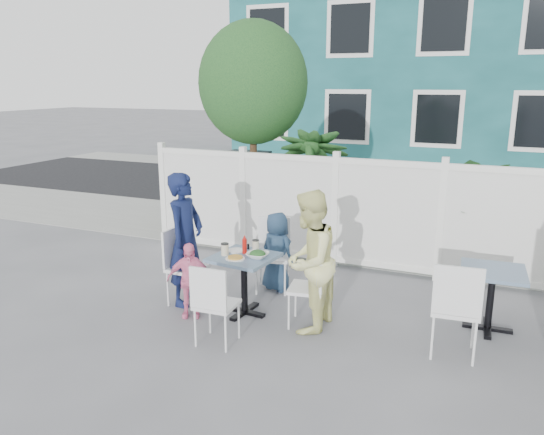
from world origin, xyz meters
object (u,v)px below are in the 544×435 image
at_px(chair_right, 314,282).
at_px(boy, 277,252).
at_px(utility_cabinet, 247,190).
at_px(chair_left, 182,260).
at_px(chair_near, 213,300).
at_px(woman, 309,261).
at_px(chair_back, 273,248).
at_px(main_table, 244,269).
at_px(man, 186,239).
at_px(spare_table, 492,284).
at_px(toddler, 189,280).

height_order(chair_right, boy, boy).
relative_size(utility_cabinet, chair_left, 1.43).
bearing_deg(chair_near, woman, 42.78).
bearing_deg(chair_back, main_table, 74.35).
bearing_deg(chair_near, main_table, 91.63).
bearing_deg(chair_right, boy, 35.50).
height_order(chair_right, chair_near, chair_right).
distance_m(utility_cabinet, man, 3.67).
relative_size(chair_left, chair_near, 1.07).
bearing_deg(utility_cabinet, boy, -57.11).
distance_m(chair_near, woman, 1.09).
bearing_deg(chair_near, spare_table, 27.49).
relative_size(boy, toddler, 1.17).
distance_m(spare_table, toddler, 3.30).
bearing_deg(woman, man, -91.37).
bearing_deg(chair_back, woman, 115.38).
relative_size(chair_right, chair_back, 0.94).
bearing_deg(man, spare_table, -82.49).
height_order(man, boy, man).
xyz_separation_m(chair_near, woman, (0.74, 0.75, 0.26)).
height_order(chair_right, chair_back, chair_back).
bearing_deg(boy, chair_right, 153.52).
relative_size(main_table, man, 0.46).
height_order(chair_right, man, man).
xyz_separation_m(man, toddler, (0.25, -0.34, -0.36)).
bearing_deg(woman, chair_back, -136.77).
height_order(main_table, chair_near, chair_near).
bearing_deg(main_table, chair_near, -85.84).
bearing_deg(man, main_table, -94.70).
distance_m(spare_table, man, 3.47).
xyz_separation_m(utility_cabinet, man, (0.90, -3.55, 0.14)).
bearing_deg(man, chair_right, -93.36).
xyz_separation_m(main_table, chair_right, (0.84, 0.01, -0.03)).
relative_size(chair_left, man, 0.58).
relative_size(chair_left, boy, 0.90).
bearing_deg(spare_table, toddler, -163.04).
bearing_deg(toddler, spare_table, -5.15).
bearing_deg(chair_left, man, 118.60).
bearing_deg(chair_right, chair_left, 82.30).
bearing_deg(woman, chair_left, -90.33).
bearing_deg(chair_right, man, 81.39).
bearing_deg(boy, chair_back, -6.02).
relative_size(man, woman, 1.04).
height_order(chair_left, man, man).
bearing_deg(woman, chair_right, 162.57).
xyz_separation_m(chair_right, toddler, (-1.37, -0.32, -0.07)).
distance_m(chair_left, man, 0.27).
relative_size(chair_near, woman, 0.56).
xyz_separation_m(chair_near, man, (-0.84, 0.85, 0.30)).
relative_size(chair_near, man, 0.54).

